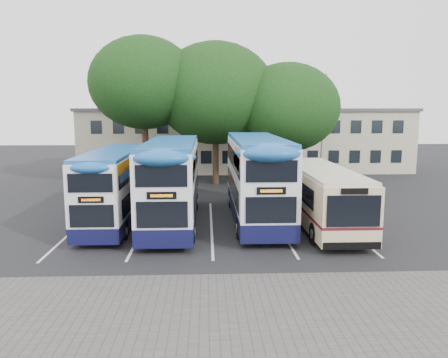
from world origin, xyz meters
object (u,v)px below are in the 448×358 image
bus_dd_left (114,184)px  bus_dd_right (256,175)px  tree_right (287,108)px  bus_single (321,192)px  bus_dd_mid (172,178)px  tree_mid (215,94)px  tree_left (144,83)px  lamp_post (322,121)px

bus_dd_left → bus_dd_right: bearing=3.8°
tree_right → bus_dd_left: 16.52m
tree_right → bus_dd_left: (-11.27, -11.37, -4.06)m
bus_dd_left → bus_single: 10.95m
bus_dd_mid → bus_single: 7.92m
tree_right → bus_single: tree_right is taller
tree_right → bus_dd_right: bearing=-108.5°
tree_mid → bus_dd_left: (-5.66, -12.39, -5.18)m
bus_dd_mid → tree_left: bearing=104.1°
tree_left → bus_single: 17.76m
tree_mid → bus_single: 15.15m
lamp_post → tree_mid: tree_mid is taller
tree_mid → bus_single: tree_mid is taller
tree_left → bus_dd_left: size_ratio=1.24×
bus_dd_mid → bus_single: bus_dd_mid is taller
lamp_post → bus_single: bearing=-104.9°
lamp_post → bus_dd_left: bearing=-136.2°
tree_left → bus_dd_mid: bearing=-75.9°
tree_left → tree_mid: 5.68m
lamp_post → bus_dd_left: size_ratio=0.96×
bus_dd_left → bus_single: bus_dd_left is taller
bus_dd_right → tree_mid: bearing=99.4°
tree_right → bus_dd_left: tree_right is taller
tree_left → tree_right: bearing=-2.5°
bus_dd_mid → bus_single: (7.86, -0.56, -0.72)m
tree_mid → bus_dd_right: bearing=-80.6°
bus_single → tree_mid: bearing=111.9°
lamp_post → bus_dd_right: bearing=-117.7°
tree_mid → bus_dd_right: tree_mid is taller
tree_mid → bus_single: (5.26, -13.05, -5.61)m
tree_left → bus_dd_mid: (3.00, -11.96, -5.67)m
bus_dd_mid → bus_dd_right: (4.58, 0.61, 0.08)m
lamp_post → bus_dd_left: lamp_post is taller
tree_mid → bus_dd_left: 14.58m
tree_left → tree_right: (11.21, -0.49, -1.89)m
tree_mid → tree_right: tree_mid is taller
tree_mid → tree_right: size_ratio=1.17×
bus_dd_left → bus_dd_mid: (3.06, -0.10, 0.28)m
tree_left → bus_dd_mid: tree_left is taller
tree_mid → bus_dd_right: 12.98m
tree_right → bus_dd_right: 12.04m
tree_left → tree_right: tree_left is taller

